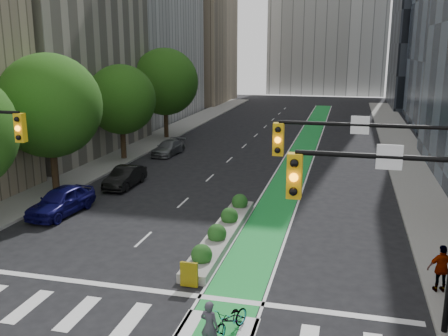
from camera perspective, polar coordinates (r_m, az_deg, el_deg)
The scene contains 18 objects.
ground at distance 18.88m, azimuth -9.32°, elevation -15.35°, with size 160.00×160.00×0.00m, color black.
sidewalk_left at distance 45.09m, azimuth -10.65°, elevation 1.93°, with size 3.60×90.00×0.15m, color gray.
sidewalk_right at distance 41.38m, azimuth 20.61°, elevation 0.22°, with size 3.60×90.00×0.15m, color gray.
bike_lane_paint at distance 46.14m, azimuth 9.03°, elevation 2.17°, with size 2.20×70.00×0.01m, color green.
building_tan_far at distance 85.47m, azimuth -4.43°, elevation 16.30°, with size 14.00×16.00×26.00m, color tan.
building_dark_end at distance 84.25m, azimuth 24.00°, elevation 15.93°, with size 14.00×18.00×28.00m, color black.
tree_mid at distance 32.59m, azimuth -19.32°, elevation 6.71°, with size 6.40×6.40×8.78m.
tree_midfar at distance 41.33m, azimuth -11.67°, elevation 7.66°, with size 5.60×5.60×7.76m.
tree_far at distance 50.44m, azimuth -6.77°, elevation 9.75°, with size 6.60×6.60×9.00m.
signal_right at distance 16.23m, azimuth 20.13°, elevation -2.56°, with size 5.82×0.51×7.20m.
signal_far_right at distance 12.06m, azimuth 23.64°, elevation -8.73°, with size 4.82×0.51×7.20m.
median_planter at distance 24.43m, azimuth -0.18°, elevation -7.25°, with size 1.20×10.26×1.10m.
bicycle at distance 16.93m, azimuth 0.80°, elevation -16.99°, with size 0.63×1.80×0.94m, color gray.
cyclist at distance 15.91m, azimuth -1.68°, elevation -17.64°, with size 0.61×0.40×1.68m, color #3C3742.
parked_car_left_near at distance 29.14m, azimuth -18.11°, elevation -3.60°, with size 1.85×4.59×1.56m, color #100E55.
parked_car_left_mid at distance 33.77m, azimuth -11.25°, elevation -1.02°, with size 1.43×4.09×1.35m, color black.
parked_car_left_far at distance 43.27m, azimuth -6.37°, elevation 2.32°, with size 1.72×4.23×1.23m, color slate.
pedestrian_far at distance 20.61m, azimuth 23.64°, elevation -10.49°, with size 1.08×0.45×1.84m, color gray.
Camera 1 is at (6.81, -15.07, 9.12)m, focal length 40.00 mm.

